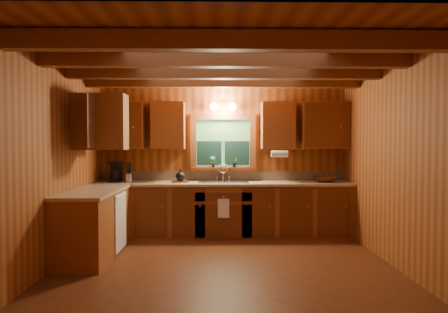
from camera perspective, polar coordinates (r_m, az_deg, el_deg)
name	(u,v)px	position (r m, az deg, el deg)	size (l,w,h in m)	color
room	(225,162)	(4.91, 0.14, -0.87)	(4.20, 4.20, 4.20)	#512813
ceiling_beams	(225,66)	(5.00, 0.14, 12.89)	(4.20, 2.54, 0.18)	brown
base_cabinets	(192,214)	(6.30, -4.61, -8.26)	(4.20, 2.22, 0.86)	brown
countertop	(193,185)	(6.24, -4.49, -4.18)	(4.20, 2.24, 0.04)	tan
backsplash	(223,176)	(6.81, -0.14, -2.83)	(4.20, 0.02, 0.16)	tan
dishwasher_panel	(121,222)	(5.86, -14.71, -9.08)	(0.02, 0.60, 0.80)	white
upper_cabinets	(188,125)	(6.35, -5.20, 4.59)	(4.19, 1.77, 0.78)	brown
window	(223,144)	(6.77, -0.14, 1.79)	(1.12, 0.08, 1.00)	brown
window_sill	(223,168)	(6.74, -0.13, -1.69)	(1.06, 0.14, 0.04)	brown
wall_sconce	(223,106)	(6.68, -0.13, 7.25)	(0.45, 0.21, 0.17)	black
paper_towel_roll	(280,154)	(6.51, 8.02, 0.38)	(0.11, 0.11, 0.27)	white
dish_towel	(224,208)	(6.25, -0.07, -7.49)	(0.18, 0.01, 0.30)	white
sink	(223,185)	(6.54, -0.11, -4.11)	(0.82, 0.48, 0.43)	silver
coffee_maker	(116,172)	(6.83, -15.34, -2.16)	(0.19, 0.24, 0.34)	black
utensil_crock	(129,177)	(6.67, -13.61, -2.95)	(0.12, 0.12, 0.34)	silver
cutting_board	(180,182)	(6.54, -6.33, -3.63)	(0.26, 0.19, 0.02)	#562912
teakettle	(180,176)	(6.54, -6.33, -2.86)	(0.15, 0.15, 0.19)	black
wicker_basket	(325,179)	(6.75, 14.32, -3.20)	(0.39, 0.39, 0.10)	#48230C
potted_plant_left	(213,161)	(6.69, -1.60, -0.70)	(0.10, 0.07, 0.20)	#562912
potted_plant_right	(235,162)	(6.70, 1.58, -0.83)	(0.09, 0.07, 0.16)	#562912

